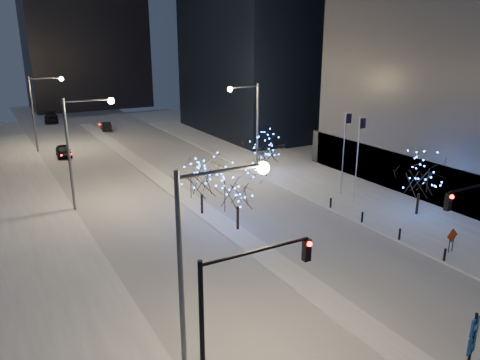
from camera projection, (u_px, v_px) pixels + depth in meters
ground at (379, 339)px, 24.20m from camera, size 160.00×160.00×0.00m
road at (152, 173)px, 53.28m from camera, size 20.00×130.00×0.02m
median at (168, 184)px, 49.11m from camera, size 2.00×80.00×0.15m
east_sidewalk at (341, 188)px, 47.86m from camera, size 10.00×90.00×0.15m
west_sidewalk at (38, 249)px, 34.20m from camera, size 8.00×90.00×0.15m
plinth at (479, 152)px, 54.58m from camera, size 30.00×24.00×4.00m
horizon_block at (82, 6)px, 97.27m from camera, size 24.00×14.00×42.00m
street_lamp_w_near at (203, 247)px, 19.73m from camera, size 4.40×0.56×10.00m
street_lamp_w_mid at (80, 138)px, 40.50m from camera, size 4.40×0.56×10.00m
street_lamp_w_far at (40, 103)px, 61.28m from camera, size 4.40×0.56×10.00m
street_lamp_east at (251, 116)px, 51.97m from camera, size 3.90×0.56×10.00m
traffic_signal_west at (237, 302)px, 18.81m from camera, size 5.26×0.43×7.00m
flagpoles at (351, 151)px, 43.41m from camera, size 1.35×2.60×8.00m
bollards at (380, 225)px, 37.14m from camera, size 0.16×12.16×0.90m
car_near at (64, 151)px, 60.41m from camera, size 2.07×4.51×1.50m
car_mid at (106, 126)px, 77.31m from camera, size 2.01×4.39×1.40m
car_far at (51, 118)px, 84.34m from camera, size 3.00×5.87×1.63m
holiday_tree_median_near at (238, 188)px, 36.55m from camera, size 4.55×4.55×5.32m
holiday_tree_median_far at (201, 177)px, 39.95m from camera, size 4.68×4.68×5.11m
holiday_tree_plaza_near at (421, 176)px, 39.74m from camera, size 5.46×5.46×5.38m
holiday_tree_plaza_far at (267, 149)px, 50.80m from camera, size 3.94×3.94×4.83m
wayfinding_sign at (472, 341)px, 20.43m from camera, size 0.65×0.21×3.65m
construction_sign at (452, 238)px, 33.28m from camera, size 1.11×0.06×1.82m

